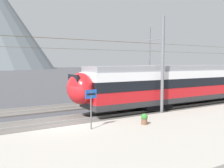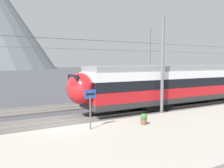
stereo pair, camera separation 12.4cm
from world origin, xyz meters
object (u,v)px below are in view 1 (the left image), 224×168
(catenary_mast_far_side, at_px, (150,62))
(potted_plant_platform_edge, at_px, (144,118))
(train_near_platform, at_px, (220,81))
(catenary_mast_mid, at_px, (161,64))
(platform_sign, at_px, (91,100))

(catenary_mast_far_side, xyz_separation_m, potted_plant_platform_edge, (-9.60, -11.13, -3.60))
(train_near_platform, xyz_separation_m, potted_plant_platform_edge, (-13.43, -4.29, -1.57))
(catenary_mast_far_side, distance_m, potted_plant_platform_edge, 15.14)
(catenary_mast_mid, bearing_deg, train_near_platform, 9.92)
(catenary_mast_mid, height_order, platform_sign, catenary_mast_mid)
(catenary_mast_mid, xyz_separation_m, potted_plant_platform_edge, (-3.68, -2.58, -3.34))
(catenary_mast_far_side, distance_m, platform_sign, 16.74)
(catenary_mast_mid, bearing_deg, platform_sign, -165.09)
(catenary_mast_far_side, bearing_deg, potted_plant_platform_edge, -130.78)
(catenary_mast_mid, relative_size, platform_sign, 16.91)
(catenary_mast_mid, bearing_deg, catenary_mast_far_side, 55.27)
(train_near_platform, height_order, catenary_mast_mid, catenary_mast_mid)
(catenary_mast_mid, bearing_deg, potted_plant_platform_edge, -144.92)
(catenary_mast_far_side, relative_size, platform_sign, 16.91)
(catenary_mast_far_side, bearing_deg, train_near_platform, -60.81)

